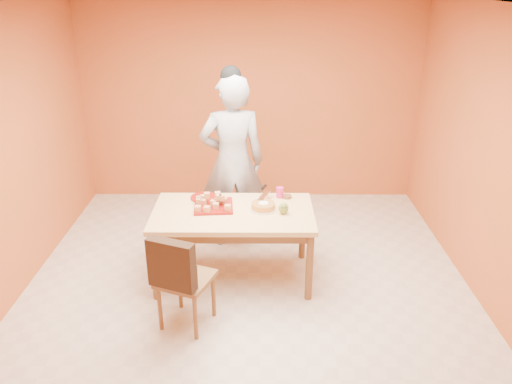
{
  "coord_description": "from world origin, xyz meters",
  "views": [
    {
      "loc": [
        0.1,
        -4.11,
        2.9
      ],
      "look_at": [
        0.08,
        0.3,
        0.99
      ],
      "focal_mm": 35.0,
      "sensor_mm": 36.0,
      "label": 1
    }
  ],
  "objects_px": {
    "red_dinner_plate": "(204,197)",
    "egg_ornament": "(284,208)",
    "dining_table": "(233,220)",
    "pastry_platter": "(214,206)",
    "person": "(232,163)",
    "magenta_glass": "(280,193)",
    "sponge_cake": "(263,206)",
    "checker_tin": "(287,197)",
    "dining_chair": "(185,278)"
  },
  "relations": [
    {
      "from": "red_dinner_plate",
      "to": "egg_ornament",
      "type": "bearing_deg",
      "value": -24.47
    },
    {
      "from": "dining_table",
      "to": "red_dinner_plate",
      "type": "height_order",
      "value": "red_dinner_plate"
    },
    {
      "from": "dining_table",
      "to": "egg_ornament",
      "type": "xyz_separation_m",
      "value": [
        0.5,
        -0.06,
        0.16
      ]
    },
    {
      "from": "egg_ornament",
      "to": "pastry_platter",
      "type": "bearing_deg",
      "value": 167.7
    },
    {
      "from": "dining_table",
      "to": "red_dinner_plate",
      "type": "bearing_deg",
      "value": 135.7
    },
    {
      "from": "person",
      "to": "magenta_glass",
      "type": "bearing_deg",
      "value": 130.88
    },
    {
      "from": "sponge_cake",
      "to": "red_dinner_plate",
      "type": "bearing_deg",
      "value": 156.45
    },
    {
      "from": "person",
      "to": "sponge_cake",
      "type": "bearing_deg",
      "value": 105.86
    },
    {
      "from": "red_dinner_plate",
      "to": "sponge_cake",
      "type": "relative_size",
      "value": 1.17
    },
    {
      "from": "red_dinner_plate",
      "to": "magenta_glass",
      "type": "distance_m",
      "value": 0.8
    },
    {
      "from": "sponge_cake",
      "to": "checker_tin",
      "type": "height_order",
      "value": "sponge_cake"
    },
    {
      "from": "pastry_platter",
      "to": "red_dinner_plate",
      "type": "height_order",
      "value": "pastry_platter"
    },
    {
      "from": "red_dinner_plate",
      "to": "magenta_glass",
      "type": "xyz_separation_m",
      "value": [
        0.8,
        0.02,
        0.05
      ]
    },
    {
      "from": "dining_chair",
      "to": "red_dinner_plate",
      "type": "height_order",
      "value": "dining_chair"
    },
    {
      "from": "pastry_platter",
      "to": "sponge_cake",
      "type": "bearing_deg",
      "value": -5.6
    },
    {
      "from": "person",
      "to": "red_dinner_plate",
      "type": "height_order",
      "value": "person"
    },
    {
      "from": "sponge_cake",
      "to": "dining_chair",
      "type": "bearing_deg",
      "value": -129.8
    },
    {
      "from": "red_dinner_plate",
      "to": "sponge_cake",
      "type": "xyz_separation_m",
      "value": [
        0.62,
        -0.27,
        0.03
      ]
    },
    {
      "from": "red_dinner_plate",
      "to": "sponge_cake",
      "type": "height_order",
      "value": "sponge_cake"
    },
    {
      "from": "egg_ornament",
      "to": "dining_table",
      "type": "bearing_deg",
      "value": 172.94
    },
    {
      "from": "egg_ornament",
      "to": "magenta_glass",
      "type": "relative_size",
      "value": 1.11
    },
    {
      "from": "dining_chair",
      "to": "checker_tin",
      "type": "relative_size",
      "value": 9.93
    },
    {
      "from": "person",
      "to": "dining_chair",
      "type": "bearing_deg",
      "value": 68.29
    },
    {
      "from": "pastry_platter",
      "to": "checker_tin",
      "type": "distance_m",
      "value": 0.79
    },
    {
      "from": "pastry_platter",
      "to": "magenta_glass",
      "type": "height_order",
      "value": "magenta_glass"
    },
    {
      "from": "pastry_platter",
      "to": "red_dinner_plate",
      "type": "relative_size",
      "value": 1.36
    },
    {
      "from": "red_dinner_plate",
      "to": "checker_tin",
      "type": "height_order",
      "value": "checker_tin"
    },
    {
      "from": "red_dinner_plate",
      "to": "checker_tin",
      "type": "relative_size",
      "value": 2.95
    },
    {
      "from": "egg_ornament",
      "to": "magenta_glass",
      "type": "height_order",
      "value": "egg_ornament"
    },
    {
      "from": "dining_chair",
      "to": "magenta_glass",
      "type": "xyz_separation_m",
      "value": [
        0.86,
        1.12,
        0.32
      ]
    },
    {
      "from": "sponge_cake",
      "to": "egg_ornament",
      "type": "relative_size",
      "value": 1.95
    },
    {
      "from": "sponge_cake",
      "to": "checker_tin",
      "type": "distance_m",
      "value": 0.38
    },
    {
      "from": "red_dinner_plate",
      "to": "magenta_glass",
      "type": "relative_size",
      "value": 2.55
    },
    {
      "from": "person",
      "to": "checker_tin",
      "type": "distance_m",
      "value": 0.77
    },
    {
      "from": "dining_chair",
      "to": "magenta_glass",
      "type": "distance_m",
      "value": 1.45
    },
    {
      "from": "red_dinner_plate",
      "to": "dining_chair",
      "type": "bearing_deg",
      "value": -93.39
    },
    {
      "from": "magenta_glass",
      "to": "dining_chair",
      "type": "bearing_deg",
      "value": -127.61
    },
    {
      "from": "magenta_glass",
      "to": "sponge_cake",
      "type": "bearing_deg",
      "value": -120.8
    },
    {
      "from": "pastry_platter",
      "to": "magenta_glass",
      "type": "distance_m",
      "value": 0.72
    },
    {
      "from": "dining_table",
      "to": "dining_chair",
      "type": "bearing_deg",
      "value": -116.14
    },
    {
      "from": "dining_table",
      "to": "magenta_glass",
      "type": "relative_size",
      "value": 14.49
    },
    {
      "from": "dining_chair",
      "to": "pastry_platter",
      "type": "xyz_separation_m",
      "value": [
        0.18,
        0.87,
        0.28
      ]
    },
    {
      "from": "dining_chair",
      "to": "sponge_cake",
      "type": "height_order",
      "value": "dining_chair"
    },
    {
      "from": "pastry_platter",
      "to": "checker_tin",
      "type": "xyz_separation_m",
      "value": [
        0.75,
        0.23,
        0.0
      ]
    },
    {
      "from": "dining_chair",
      "to": "egg_ornament",
      "type": "bearing_deg",
      "value": 60.71
    },
    {
      "from": "dining_chair",
      "to": "red_dinner_plate",
      "type": "relative_size",
      "value": 3.36
    },
    {
      "from": "person",
      "to": "pastry_platter",
      "type": "bearing_deg",
      "value": 67.45
    },
    {
      "from": "person",
      "to": "pastry_platter",
      "type": "height_order",
      "value": "person"
    },
    {
      "from": "dining_chair",
      "to": "magenta_glass",
      "type": "relative_size",
      "value": 8.58
    },
    {
      "from": "dining_chair",
      "to": "pastry_platter",
      "type": "height_order",
      "value": "dining_chair"
    }
  ]
}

